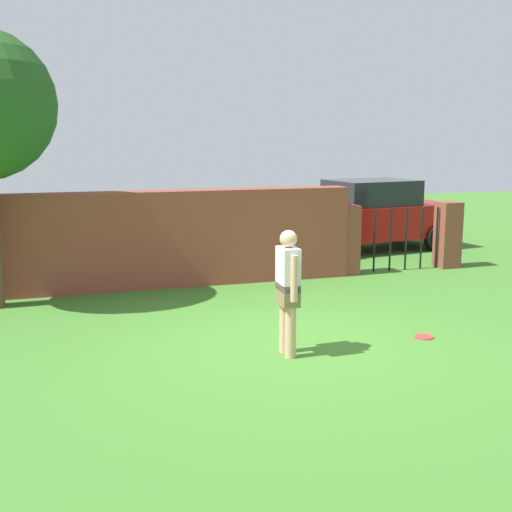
# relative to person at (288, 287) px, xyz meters

# --- Properties ---
(ground_plane) EXTENTS (40.00, 40.00, 0.00)m
(ground_plane) POSITION_rel_person_xyz_m (0.18, 0.37, -0.90)
(ground_plane) COLOR #3D7528
(brick_wall) EXTENTS (8.16, 0.50, 1.79)m
(brick_wall) POSITION_rel_person_xyz_m (-1.32, 4.37, -0.00)
(brick_wall) COLOR brown
(brick_wall) RESTS_ON ground
(person) EXTENTS (0.22, 0.54, 1.62)m
(person) POSITION_rel_person_xyz_m (0.00, 0.00, 0.00)
(person) COLOR tan
(person) RESTS_ON ground
(fence_gate) EXTENTS (2.81, 0.44, 1.40)m
(fence_gate) POSITION_rel_person_xyz_m (4.05, 4.37, -0.20)
(fence_gate) COLOR brown
(fence_gate) RESTS_ON ground
(car) EXTENTS (4.40, 2.37, 1.72)m
(car) POSITION_rel_person_xyz_m (4.67, 6.82, -0.04)
(car) COLOR #A51111
(car) RESTS_ON ground
(frisbee_red) EXTENTS (0.27, 0.27, 0.02)m
(frisbee_red) POSITION_rel_person_xyz_m (2.08, 0.11, -0.89)
(frisbee_red) COLOR red
(frisbee_red) RESTS_ON ground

